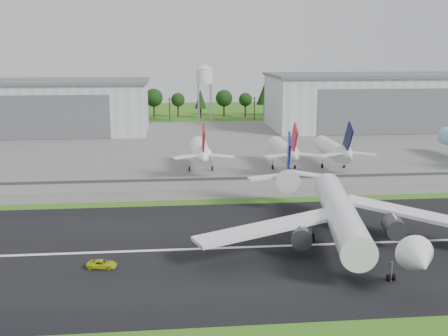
{
  "coord_description": "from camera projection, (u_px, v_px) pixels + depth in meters",
  "views": [
    {
      "loc": [
        -23.62,
        -89.13,
        36.77
      ],
      "look_at": [
        -10.36,
        40.0,
        9.0
      ],
      "focal_mm": 45.0,
      "sensor_mm": 36.0,
      "label": 1
    }
  ],
  "objects": [
    {
      "name": "ground",
      "position": [
        307.0,
        266.0,
        96.75
      ],
      "size": [
        600.0,
        600.0,
        0.0
      ],
      "primitive_type": "plane",
      "color": "#396818",
      "rests_on": "ground"
    },
    {
      "name": "runway",
      "position": [
        294.0,
        246.0,
        106.47
      ],
      "size": [
        320.0,
        60.0,
        0.1
      ],
      "primitive_type": "cube",
      "color": "black",
      "rests_on": "ground"
    },
    {
      "name": "runway_centerline",
      "position": [
        294.0,
        245.0,
        106.46
      ],
      "size": [
        220.0,
        1.0,
        0.02
      ],
      "primitive_type": "cube",
      "color": "white",
      "rests_on": "runway"
    },
    {
      "name": "apron",
      "position": [
        230.0,
        147.0,
        213.47
      ],
      "size": [
        320.0,
        150.0,
        0.1
      ],
      "primitive_type": "cube",
      "color": "slate",
      "rests_on": "ground"
    },
    {
      "name": "blast_fence",
      "position": [
        257.0,
        182.0,
        149.86
      ],
      "size": [
        240.0,
        0.61,
        3.5
      ],
      "color": "gray",
      "rests_on": "ground"
    },
    {
      "name": "hangar_west",
      "position": [
        38.0,
        107.0,
        246.76
      ],
      "size": [
        97.0,
        44.0,
        23.2
      ],
      "color": "silver",
      "rests_on": "ground"
    },
    {
      "name": "hangar_east",
      "position": [
        378.0,
        101.0,
        262.02
      ],
      "size": [
        102.0,
        47.0,
        25.2
      ],
      "color": "silver",
      "rests_on": "ground"
    },
    {
      "name": "water_tower",
      "position": [
        204.0,
        74.0,
        271.08
      ],
      "size": [
        8.4,
        8.4,
        29.4
      ],
      "color": "#99999E",
      "rests_on": "ground"
    },
    {
      "name": "utility_poles",
      "position": [
        212.0,
        120.0,
        291.3
      ],
      "size": [
        230.0,
        3.0,
        12.0
      ],
      "primitive_type": null,
      "color": "black",
      "rests_on": "ground"
    },
    {
      "name": "treeline",
      "position": [
        210.0,
        117.0,
        305.9
      ],
      "size": [
        320.0,
        16.0,
        22.0
      ],
      "primitive_type": null,
      "color": "black",
      "rests_on": "ground"
    },
    {
      "name": "main_airliner",
      "position": [
        341.0,
        221.0,
        105.91
      ],
      "size": [
        56.43,
        59.09,
        18.17
      ],
      "rotation": [
        0.0,
        0.0,
        2.97
      ],
      "color": "white",
      "rests_on": "runway"
    },
    {
      "name": "ground_vehicle",
      "position": [
        102.0,
        264.0,
        95.44
      ],
      "size": [
        5.38,
        3.07,
        1.41
      ],
      "primitive_type": "imported",
      "rotation": [
        0.0,
        0.0,
        1.42
      ],
      "color": "#AFC517",
      "rests_on": "runway"
    },
    {
      "name": "parked_jet_red_a",
      "position": [
        201.0,
        152.0,
        168.58
      ],
      "size": [
        7.36,
        31.29,
        16.62
      ],
      "color": "white",
      "rests_on": "ground"
    },
    {
      "name": "parked_jet_red_b",
      "position": [
        285.0,
        151.0,
        171.16
      ],
      "size": [
        7.36,
        31.29,
        16.43
      ],
      "color": "silver",
      "rests_on": "ground"
    },
    {
      "name": "parked_jet_navy",
      "position": [
        335.0,
        150.0,
        172.73
      ],
      "size": [
        7.36,
        31.29,
        16.45
      ],
      "color": "white",
      "rests_on": "ground"
    }
  ]
}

